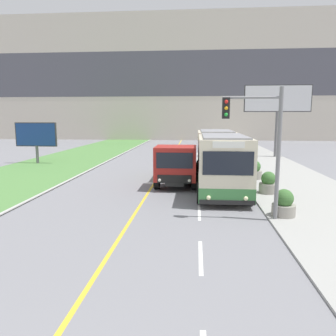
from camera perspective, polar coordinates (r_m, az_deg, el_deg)
The scene contains 10 objects.
apartment_block_background at distance 62.88m, azimuth 2.61°, elevation 15.17°, with size 80.00×8.04×21.99m.
city_bus at distance 20.03m, azimuth 8.84°, elevation 1.67°, with size 2.64×11.54×3.18m.
dump_truck at distance 19.78m, azimuth 1.54°, elevation 0.56°, with size 2.43×6.88×2.44m.
traffic_light_mast at distance 13.15m, azimuth 15.87°, elevation 5.32°, with size 2.28×0.32×5.22m.
billboard_large at distance 35.04m, azimuth 18.55°, elevation 11.03°, with size 6.59×0.24×7.25m.
billboard_small at distance 31.08m, azimuth -21.99°, elevation 5.27°, with size 3.69×0.24×3.62m.
planter_round_near at distance 14.25m, azimuth 19.52°, elevation -5.95°, with size 0.95×0.95×1.11m.
planter_round_second at distance 18.19m, azimuth 17.05°, elevation -2.61°, with size 0.95×0.95×1.16m.
planter_round_third at distance 22.15m, azimuth 14.76°, elevation -0.45°, with size 1.03×1.03×1.22m.
planter_round_far at distance 26.13m, azimuth 12.71°, elevation 0.94°, with size 0.99×0.99×1.14m.
Camera 1 is at (2.57, -1.41, 4.08)m, focal length 35.00 mm.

